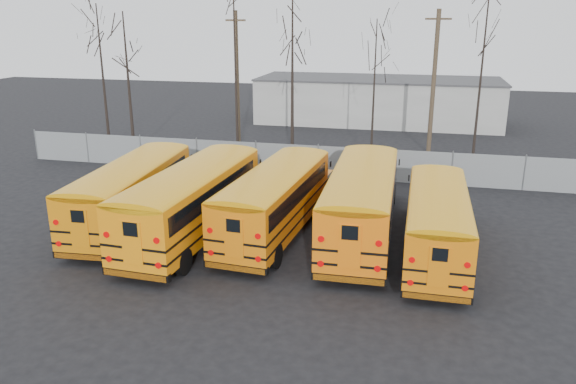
% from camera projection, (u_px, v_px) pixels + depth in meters
% --- Properties ---
extents(ground, '(120.00, 120.00, 0.00)m').
position_uv_depth(ground, '(266.00, 252.00, 23.89)').
color(ground, black).
rests_on(ground, ground).
extents(fence, '(40.00, 0.04, 2.00)m').
position_uv_depth(fence, '(318.00, 161.00, 34.73)').
color(fence, gray).
rests_on(fence, ground).
extents(distant_building, '(22.00, 8.00, 4.00)m').
position_uv_depth(distant_building, '(378.00, 101.00, 52.55)').
color(distant_building, '#B9B9B4').
rests_on(distant_building, ground).
extents(bus_a, '(3.32, 11.36, 3.14)m').
position_uv_depth(bus_a, '(133.00, 188.00, 26.56)').
color(bus_a, black).
rests_on(bus_a, ground).
extents(bus_b, '(3.34, 12.01, 3.33)m').
position_uv_depth(bus_b, '(195.00, 196.00, 25.04)').
color(bus_b, black).
rests_on(bus_b, ground).
extents(bus_c, '(3.44, 11.43, 3.16)m').
position_uv_depth(bus_c, '(277.00, 195.00, 25.44)').
color(bus_c, black).
rests_on(bus_c, ground).
extents(bus_d, '(3.02, 12.00, 3.34)m').
position_uv_depth(bus_d, '(362.00, 197.00, 24.81)').
color(bus_d, black).
rests_on(bus_d, ground).
extents(bus_e, '(2.42, 10.48, 2.93)m').
position_uv_depth(bus_e, '(437.00, 217.00, 23.05)').
color(bus_e, black).
rests_on(bus_e, ground).
extents(utility_pole_left, '(1.68, 0.82, 9.99)m').
position_uv_depth(utility_pole_left, '(237.00, 81.00, 40.39)').
color(utility_pole_left, brown).
rests_on(utility_pole_left, ground).
extents(utility_pole_right, '(1.80, 0.31, 10.09)m').
position_uv_depth(utility_pole_right, '(434.00, 81.00, 39.75)').
color(utility_pole_right, '#493A29').
rests_on(utility_pole_right, ground).
extents(tree_0, '(0.26, 0.26, 10.50)m').
position_uv_depth(tree_0, '(103.00, 77.00, 42.10)').
color(tree_0, black).
rests_on(tree_0, ground).
extents(tree_1, '(0.26, 0.26, 9.93)m').
position_uv_depth(tree_1, '(129.00, 85.00, 39.33)').
color(tree_1, black).
rests_on(tree_1, ground).
extents(tree_2, '(0.26, 0.26, 12.68)m').
position_uv_depth(tree_2, '(235.00, 67.00, 37.50)').
color(tree_2, black).
rests_on(tree_2, ground).
extents(tree_3, '(0.26, 0.26, 11.29)m').
position_uv_depth(tree_3, '(292.00, 78.00, 37.66)').
color(tree_3, black).
rests_on(tree_3, ground).
extents(tree_4, '(0.26, 0.26, 9.45)m').
position_uv_depth(tree_4, '(374.00, 93.00, 37.23)').
color(tree_4, black).
rests_on(tree_4, ground).
extents(tree_5, '(0.26, 0.26, 12.25)m').
position_uv_depth(tree_5, '(481.00, 73.00, 36.16)').
color(tree_5, black).
rests_on(tree_5, ground).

